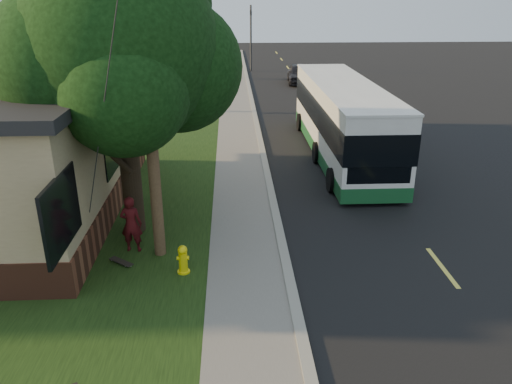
% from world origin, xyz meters
% --- Properties ---
extents(ground, '(120.00, 120.00, 0.00)m').
position_xyz_m(ground, '(0.00, 0.00, 0.00)').
color(ground, black).
rests_on(ground, ground).
extents(road, '(8.00, 80.00, 0.01)m').
position_xyz_m(road, '(4.00, 10.00, 0.01)').
color(road, black).
rests_on(road, ground).
extents(curb, '(0.25, 80.00, 0.12)m').
position_xyz_m(curb, '(0.00, 10.00, 0.06)').
color(curb, gray).
rests_on(curb, ground).
extents(sidewalk, '(2.00, 80.00, 0.08)m').
position_xyz_m(sidewalk, '(-1.00, 10.00, 0.04)').
color(sidewalk, slate).
rests_on(sidewalk, ground).
extents(grass_verge, '(5.00, 80.00, 0.07)m').
position_xyz_m(grass_verge, '(-4.50, 10.00, 0.04)').
color(grass_verge, black).
rests_on(grass_verge, ground).
extents(fire_hydrant, '(0.32, 0.32, 0.74)m').
position_xyz_m(fire_hydrant, '(-2.60, 0.00, 0.43)').
color(fire_hydrant, yellow).
rests_on(fire_hydrant, grass_verge).
extents(utility_pole, '(2.86, 3.21, 9.07)m').
position_xyz_m(utility_pole, '(-3.31, 0.99, 4.63)').
color(utility_pole, '#473321').
rests_on(utility_pole, ground).
extents(leafy_tree, '(6.30, 6.00, 7.80)m').
position_xyz_m(leafy_tree, '(-4.17, 2.65, 5.17)').
color(leafy_tree, black).
rests_on(leafy_tree, grass_verge).
extents(bare_tree_near, '(1.38, 1.21, 4.31)m').
position_xyz_m(bare_tree_near, '(-3.50, 18.00, 2.15)').
color(bare_tree_near, black).
rests_on(bare_tree_near, grass_verge).
extents(bare_tree_far, '(1.38, 1.21, 4.03)m').
position_xyz_m(bare_tree_far, '(-3.00, 30.00, 2.00)').
color(bare_tree_far, black).
rests_on(bare_tree_far, grass_verge).
extents(traffic_signal, '(0.18, 0.22, 5.50)m').
position_xyz_m(traffic_signal, '(0.50, 34.00, 3.16)').
color(traffic_signal, '#2D2D30').
rests_on(traffic_signal, ground).
extents(transit_bus, '(2.63, 11.42, 3.09)m').
position_xyz_m(transit_bus, '(3.33, 9.48, 1.65)').
color(transit_bus, silver).
rests_on(transit_bus, ground).
extents(skateboarder, '(0.60, 0.41, 1.57)m').
position_xyz_m(skateboarder, '(-4.04, 1.21, 0.86)').
color(skateboarder, '#490E12').
rests_on(skateboarder, grass_verge).
extents(skateboard_spare, '(0.70, 0.60, 0.07)m').
position_xyz_m(skateboard_spare, '(-4.24, 0.50, 0.12)').
color(skateboard_spare, black).
rests_on(skateboard_spare, grass_verge).
extents(dumpster, '(1.98, 1.81, 1.41)m').
position_xyz_m(dumpster, '(-7.94, 4.84, 0.75)').
color(dumpster, '#133118').
rests_on(dumpster, building_lot).
extents(distant_car, '(2.03, 4.36, 1.44)m').
position_xyz_m(distant_car, '(3.92, 27.65, 0.72)').
color(distant_car, black).
rests_on(distant_car, ground).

